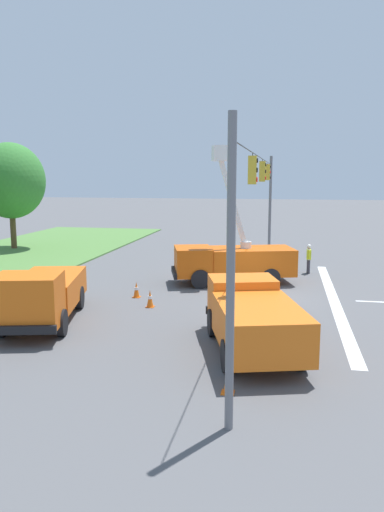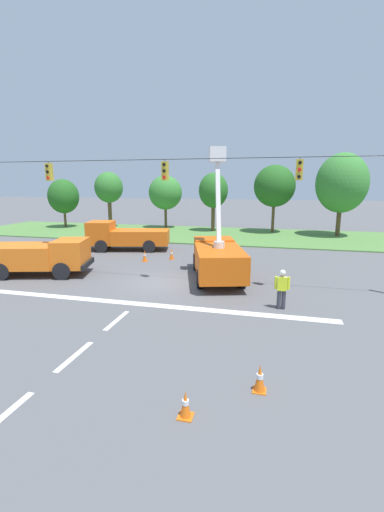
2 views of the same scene
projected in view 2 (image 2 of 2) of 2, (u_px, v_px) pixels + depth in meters
name	position (u px, v px, depth m)	size (l,w,h in m)	color
ground_plane	(162.00, 282.00, 18.99)	(200.00, 200.00, 0.00)	#565659
grass_verge	(217.00, 235.00, 36.06)	(56.00, 12.00, 0.10)	#517F3D
lane_markings	(122.00, 315.00, 14.25)	(17.60, 15.25, 0.01)	silver
signal_gantry	(161.00, 202.00, 18.04)	(26.20, 0.33, 7.20)	slate
tree_far_west	(63.00, 196.00, 41.25)	(3.67, 3.59, 5.87)	brown
tree_west	(109.00, 188.00, 41.26)	(3.36, 3.45, 6.72)	brown
tree_centre	(165.00, 193.00, 40.57)	(3.97, 3.62, 6.28)	brown
tree_east	(213.00, 191.00, 37.75)	(3.22, 3.17, 6.52)	brown
tree_far_east	(275.00, 186.00, 36.63)	(4.39, 4.72, 7.32)	brown
tree_east_end	(342.00, 183.00, 34.01)	(5.01, 5.42, 8.35)	brown
utility_truck_bucket_lift	(217.00, 255.00, 19.55)	(4.22, 6.98, 7.39)	#D6560F
utility_truck_support_near	(125.00, 236.00, 28.01)	(7.04, 3.90, 2.35)	orange
utility_truck_support_far	(39.00, 256.00, 20.38)	(6.45, 4.01, 2.12)	orange
road_worker	(282.00, 287.00, 14.82)	(0.65, 0.26, 1.77)	#383842
traffic_cone_foreground_right	(145.00, 256.00, 24.05)	(0.36, 0.36, 0.79)	orange
traffic_cone_mid_left	(171.00, 254.00, 24.74)	(0.36, 0.36, 0.77)	orange
traffic_cone_mid_right	(185.00, 404.00, 8.01)	(0.36, 0.36, 0.68)	orange
traffic_cone_near_bucket	(260.00, 378.00, 9.01)	(0.36, 0.36, 0.76)	orange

